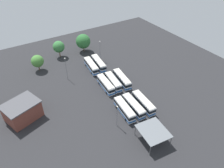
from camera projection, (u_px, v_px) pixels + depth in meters
name	position (u px, v px, depth m)	size (l,w,h in m)	color
ground_plane	(114.00, 86.00, 81.20)	(105.84, 105.84, 0.00)	#28282B
bus_row0_slot0	(143.00, 103.00, 70.94)	(10.70, 3.46, 3.47)	silver
bus_row0_slot1	(133.00, 106.00, 69.71)	(10.63, 3.27, 3.47)	silver
bus_row0_slot2	(124.00, 109.00, 68.49)	(10.38, 3.59, 3.47)	silver
bus_row1_slot0	(122.00, 79.00, 81.58)	(11.20, 4.00, 3.47)	silver
bus_row1_slot1	(113.00, 82.00, 80.18)	(10.37, 3.86, 3.47)	silver
bus_row1_slot2	(106.00, 84.00, 78.93)	(10.55, 3.39, 3.47)	silver
bus_row2_slot1	(99.00, 63.00, 90.65)	(11.14, 3.88, 3.47)	silver
bus_row2_slot2	(91.00, 66.00, 89.05)	(11.05, 3.75, 3.47)	silver
depot_building	(22.00, 111.00, 66.33)	(10.75, 12.21, 5.90)	brown
maintenance_shelter	(153.00, 131.00, 58.90)	(8.92, 8.09, 3.94)	slate
lamp_post_by_building	(117.00, 115.00, 62.82)	(0.56, 0.28, 7.94)	slate
lamp_post_near_entrance	(100.00, 50.00, 93.77)	(0.56, 0.28, 8.87)	slate
lamp_post_mid_lot	(66.00, 68.00, 81.65)	(0.56, 0.28, 9.39)	slate
tree_northeast	(59.00, 47.00, 95.67)	(5.15, 5.15, 7.61)	brown
tree_north_edge	(83.00, 41.00, 99.87)	(6.69, 6.69, 8.42)	brown
tree_south_edge	(37.00, 61.00, 87.22)	(5.00, 5.00, 6.83)	brown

